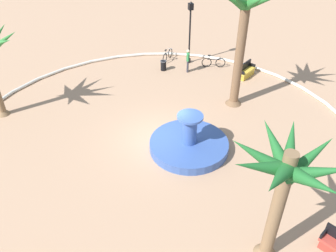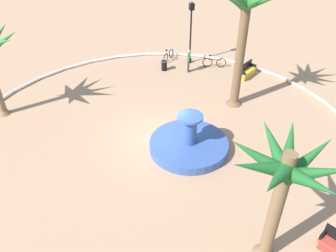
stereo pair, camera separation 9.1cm
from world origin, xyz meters
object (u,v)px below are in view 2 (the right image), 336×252
(trash_bin, at_px, (164,65))
(bicycle_by_lamppost, at_px, (168,55))
(lamppost, at_px, (191,28))
(palm_tree_mid_plaza, at_px, (283,177))
(palm_tree_by_curb, at_px, (245,18))
(fountain, at_px, (189,144))
(person_cyclist_helmet, at_px, (189,60))
(bicycle_red_frame, at_px, (214,62))
(bench_north, at_px, (247,72))

(trash_bin, distance_m, bicycle_by_lamppost, 1.75)
(lamppost, xyz_separation_m, bicycle_by_lamppost, (1.36, -0.93, -2.25))
(palm_tree_mid_plaza, distance_m, bicycle_by_lamppost, 17.36)
(palm_tree_by_curb, relative_size, bicycle_by_lamppost, 5.33)
(palm_tree_by_curb, xyz_separation_m, palm_tree_mid_plaza, (3.73, 9.71, -1.39))
(fountain, distance_m, person_cyclist_helmet, 8.65)
(bicycle_red_frame, bearing_deg, trash_bin, -10.79)
(fountain, distance_m, bench_north, 8.98)
(bicycle_by_lamppost, height_order, person_cyclist_helmet, person_cyclist_helmet)
(bench_north, xyz_separation_m, person_cyclist_helmet, (3.57, -1.99, 0.59))
(person_cyclist_helmet, bearing_deg, fountain, 69.39)
(lamppost, height_order, trash_bin, lamppost)
(bicycle_red_frame, bearing_deg, bicycle_by_lamppost, -38.77)
(fountain, distance_m, lamppost, 10.41)
(fountain, distance_m, trash_bin, 8.97)
(bench_north, bearing_deg, palm_tree_by_curb, 49.99)
(bicycle_red_frame, bearing_deg, lamppost, -42.67)
(bench_north, xyz_separation_m, bicycle_red_frame, (1.53, -2.07, 0.04))
(lamppost, xyz_separation_m, trash_bin, (2.19, 0.61, -2.25))
(bicycle_red_frame, xyz_separation_m, person_cyclist_helmet, (2.04, 0.08, 0.55))
(fountain, bearing_deg, trash_bin, -99.52)
(palm_tree_mid_plaza, relative_size, lamppost, 1.13)
(palm_tree_by_curb, height_order, palm_tree_mid_plaza, palm_tree_by_curb)
(palm_tree_by_curb, xyz_separation_m, bicycle_red_frame, (-0.90, -4.96, -4.90))
(palm_tree_mid_plaza, xyz_separation_m, person_cyclist_helmet, (-2.59, -14.59, -2.96))
(lamppost, distance_m, bicycle_red_frame, 2.96)
(fountain, height_order, bicycle_red_frame, fountain)
(fountain, relative_size, bicycle_red_frame, 2.46)
(fountain, height_order, bicycle_by_lamppost, fountain)
(bicycle_red_frame, bearing_deg, palm_tree_mid_plaza, 72.50)
(bench_north, distance_m, lamppost, 5.02)
(trash_bin, height_order, bicycle_by_lamppost, bicycle_by_lamppost)
(palm_tree_mid_plaza, relative_size, bicycle_by_lamppost, 3.89)
(palm_tree_by_curb, distance_m, bicycle_red_frame, 7.03)
(fountain, distance_m, palm_tree_by_curb, 7.25)
(palm_tree_by_curb, xyz_separation_m, bench_north, (-2.42, -2.89, -4.94))
(palm_tree_mid_plaza, bearing_deg, fountain, -86.04)
(lamppost, height_order, bicycle_red_frame, lamppost)
(palm_tree_mid_plaza, bearing_deg, bicycle_by_lamppost, -96.27)
(trash_bin, bearing_deg, palm_tree_by_curb, 115.53)
(bench_north, distance_m, person_cyclist_helmet, 4.13)
(fountain, relative_size, bench_north, 2.46)
(bench_north, height_order, bicycle_by_lamppost, bench_north)
(lamppost, xyz_separation_m, person_cyclist_helmet, (0.63, 1.38, -1.70))
(bicycle_red_frame, bearing_deg, fountain, 58.10)
(palm_tree_mid_plaza, bearing_deg, person_cyclist_helmet, -100.05)
(trash_bin, distance_m, bicycle_red_frame, 3.66)
(trash_bin, xyz_separation_m, bicycle_by_lamppost, (-0.82, -1.54, -0.00))
(trash_bin, xyz_separation_m, bicycle_red_frame, (-3.60, 0.68, -0.00))
(lamppost, bearing_deg, palm_tree_mid_plaza, 78.61)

